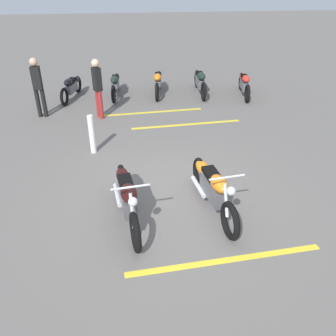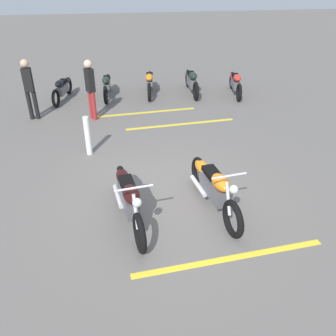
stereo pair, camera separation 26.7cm
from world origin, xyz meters
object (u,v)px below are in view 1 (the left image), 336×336
(motorcycle_row_right, at_px, (115,84))
(motorcycle_row_far_right, at_px, (72,87))
(motorcycle_row_left, at_px, (200,81))
(bollard_post, at_px, (92,134))
(motorcycle_dark_foreground, at_px, (127,197))
(bystander_secondary, at_px, (98,86))
(motorcycle_row_center, at_px, (158,82))
(motorcycle_row_far_left, at_px, (244,83))
(bystander_near_row, at_px, (38,85))
(motorcycle_bright_foreground, at_px, (213,188))

(motorcycle_row_right, bearing_deg, motorcycle_row_far_right, -81.86)
(motorcycle_row_left, relative_size, bollard_post, 2.21)
(motorcycle_dark_foreground, height_order, bystander_secondary, bystander_secondary)
(motorcycle_row_far_right, height_order, bollard_post, bollard_post)
(motorcycle_row_center, bearing_deg, motorcycle_row_far_right, -79.68)
(motorcycle_dark_foreground, xyz_separation_m, motorcycle_row_center, (7.00, -1.15, -0.04))
(motorcycle_row_far_left, bearing_deg, motorcycle_row_right, -87.19)
(motorcycle_row_far_left, relative_size, bystander_near_row, 1.14)
(bystander_near_row, bearing_deg, motorcycle_row_right, 130.20)
(motorcycle_bright_foreground, bearing_deg, motorcycle_row_far_right, -161.23)
(motorcycle_row_center, xyz_separation_m, bollard_post, (-4.32, 1.96, 0.06))
(motorcycle_row_left, distance_m, motorcycle_row_center, 1.48)
(motorcycle_row_far_left, xyz_separation_m, motorcycle_row_left, (0.37, 1.49, 0.02))
(motorcycle_row_left, bearing_deg, motorcycle_dark_foreground, -19.31)
(motorcycle_bright_foreground, relative_size, motorcycle_row_far_right, 1.16)
(motorcycle_row_left, height_order, bystander_secondary, bystander_secondary)
(motorcycle_row_far_left, height_order, motorcycle_row_right, motorcycle_row_far_left)
(motorcycle_row_right, xyz_separation_m, motorcycle_row_far_right, (-0.10, 1.48, -0.01))
(motorcycle_row_far_left, bearing_deg, motorcycle_dark_foreground, -23.99)
(motorcycle_row_center, bearing_deg, bystander_secondary, -35.74)
(bystander_near_row, height_order, bystander_secondary, bystander_near_row)
(motorcycle_row_far_right, xyz_separation_m, bystander_near_row, (-1.62, 0.69, 0.58))
(motorcycle_row_far_left, height_order, bystander_near_row, bystander_near_row)
(motorcycle_row_right, relative_size, motorcycle_row_far_right, 1.04)
(motorcycle_dark_foreground, height_order, motorcycle_row_center, motorcycle_dark_foreground)
(motorcycle_bright_foreground, bearing_deg, motorcycle_row_right, -172.34)
(motorcycle_row_center, bearing_deg, motorcycle_dark_foreground, -1.99)
(motorcycle_bright_foreground, distance_m, motorcycle_row_far_right, 7.53)
(motorcycle_dark_foreground, height_order, bystander_near_row, bystander_near_row)
(motorcycle_row_left, distance_m, bollard_post, 5.44)
(motorcycle_bright_foreground, xyz_separation_m, bystander_secondary, (4.83, 2.35, 0.51))
(motorcycle_row_left, relative_size, motorcycle_row_right, 1.07)
(motorcycle_bright_foreground, bearing_deg, bystander_secondary, -162.11)
(motorcycle_bright_foreground, relative_size, bystander_near_row, 1.27)
(motorcycle_dark_foreground, bearing_deg, bystander_secondary, -178.89)
(motorcycle_row_far_left, distance_m, bollard_post, 6.25)
(motorcycle_row_right, height_order, bollard_post, bollard_post)
(motorcycle_dark_foreground, xyz_separation_m, bystander_near_row, (5.22, 2.51, 0.52))
(motorcycle_row_right, bearing_deg, motorcycle_bright_foreground, 19.88)
(motorcycle_dark_foreground, relative_size, motorcycle_row_far_right, 1.16)
(motorcycle_bright_foreground, bearing_deg, motorcycle_row_far_left, 150.25)
(motorcycle_bright_foreground, xyz_separation_m, motorcycle_row_far_left, (6.40, -2.54, -0.05))
(motorcycle_row_left, bearing_deg, motorcycle_bright_foreground, -7.25)
(motorcycle_row_center, relative_size, motorcycle_row_right, 1.03)
(motorcycle_bright_foreground, relative_size, motorcycle_dark_foreground, 1.00)
(motorcycle_row_right, height_order, bystander_near_row, bystander_near_row)
(motorcycle_row_right, xyz_separation_m, bollard_post, (-4.26, 0.47, 0.07))
(motorcycle_bright_foreground, bearing_deg, bollard_post, -145.02)
(motorcycle_bright_foreground, xyz_separation_m, bollard_post, (2.56, 2.39, 0.02))
(bystander_near_row, bearing_deg, motorcycle_row_far_left, 102.72)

